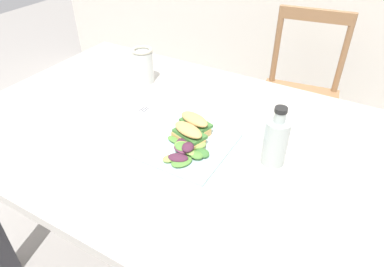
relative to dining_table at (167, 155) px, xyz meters
The scene contains 10 objects.
dining_table is the anchor object (origin of this frame).
chair_wooden_far 0.97m from the dining_table, 76.65° to the left, with size 0.45×0.45×0.87m.
plate_lunch 0.17m from the dining_table, 27.10° to the right, with size 0.25×0.25×0.01m, color silver.
sandwich_half_front 0.20m from the dining_table, 21.48° to the right, with size 0.11×0.08×0.06m.
sandwich_half_back 0.19m from the dining_table, ahead, with size 0.11×0.08×0.06m.
salad_mixed_greens 0.21m from the dining_table, 34.04° to the right, with size 0.15×0.15×0.03m.
napkin_folded 0.17m from the dining_table, 161.53° to the right, with size 0.11×0.23×0.00m, color silver.
fork_on_napkin 0.17m from the dining_table, 169.70° to the right, with size 0.03×0.19×0.00m.
bottle_cold_brew 0.40m from the dining_table, ahead, with size 0.07×0.07×0.17m.
mason_jar_iced_tea 0.37m from the dining_table, 137.73° to the left, with size 0.08×0.08×0.13m.
Camera 1 is at (0.67, -0.62, 1.37)m, focal length 32.31 mm.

